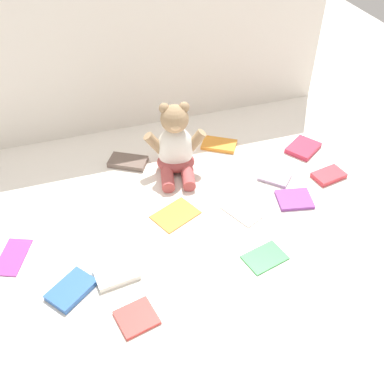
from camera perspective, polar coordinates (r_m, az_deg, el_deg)
ground_plane at (r=1.51m, az=-1.51°, el=-0.51°), size 3.20×3.20×0.00m
backdrop_drape at (r=1.73m, az=-6.56°, el=17.57°), size 1.49×0.03×0.62m
teddy_bear at (r=1.56m, az=-2.12°, el=5.77°), size 0.22×0.21×0.26m
book_case_0 at (r=1.29m, az=-9.62°, el=-10.23°), size 0.13×0.10×0.02m
book_case_1 at (r=1.60m, az=10.53°, el=1.90°), size 0.13×0.13×0.01m
book_case_2 at (r=1.73m, az=3.48°, el=6.05°), size 0.15×0.14×0.02m
book_case_3 at (r=1.42m, az=-21.92°, el=-7.64°), size 0.12×0.16×0.01m
book_case_4 at (r=1.65m, az=-8.17°, el=3.84°), size 0.16×0.13×0.02m
book_case_5 at (r=1.53m, az=12.92°, el=-0.92°), size 0.13×0.12×0.01m
book_case_6 at (r=1.28m, az=-15.13°, el=-11.93°), size 0.15×0.14×0.02m
book_case_7 at (r=1.44m, az=-2.11°, el=-2.87°), size 0.17×0.15×0.01m
book_case_8 at (r=1.65m, az=17.04°, el=2.04°), size 0.12×0.09×0.02m
book_case_9 at (r=1.46m, az=6.25°, el=-2.48°), size 0.12×0.15×0.01m
book_case_10 at (r=1.33m, az=9.29°, el=-8.18°), size 0.14×0.11×0.01m
book_case_11 at (r=1.20m, az=-7.06°, el=-15.62°), size 0.11×0.11×0.01m
book_case_12 at (r=1.76m, az=13.99°, el=5.48°), size 0.15×0.15×0.02m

